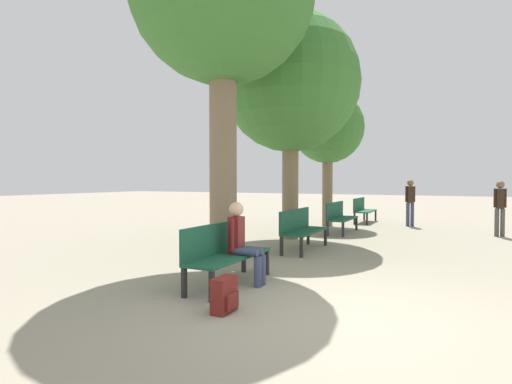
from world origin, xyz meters
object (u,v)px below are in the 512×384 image
(bench_row_0, at_px, (224,250))
(bench_row_3, at_px, (363,208))
(bench_row_1, at_px, (301,227))
(tree_row_2, at_px, (328,128))
(person_seated, at_px, (243,240))
(backpack, at_px, (225,295))
(pedestrian_near, at_px, (500,205))
(bench_row_2, at_px, (339,215))
(pedestrian_mid, at_px, (410,200))
(tree_row_1, at_px, (291,84))

(bench_row_0, height_order, bench_row_3, same)
(bench_row_1, height_order, tree_row_2, tree_row_2)
(person_seated, distance_m, backpack, 1.39)
(bench_row_0, height_order, backpack, bench_row_0)
(person_seated, relative_size, pedestrian_near, 0.79)
(bench_row_2, relative_size, pedestrian_mid, 1.10)
(pedestrian_near, bearing_deg, bench_row_0, -118.33)
(bench_row_0, distance_m, pedestrian_near, 8.83)
(bench_row_3, bearing_deg, bench_row_2, -90.00)
(tree_row_1, bearing_deg, bench_row_1, -60.71)
(pedestrian_near, relative_size, pedestrian_mid, 0.98)
(bench_row_3, bearing_deg, bench_row_0, -90.00)
(bench_row_2, distance_m, backpack, 7.72)
(bench_row_1, relative_size, person_seated, 1.42)
(backpack, relative_size, pedestrian_mid, 0.26)
(bench_row_1, bearing_deg, bench_row_0, -90.00)
(person_seated, bearing_deg, tree_row_2, 97.86)
(person_seated, xyz_separation_m, pedestrian_mid, (1.46, 9.17, 0.25))
(bench_row_1, bearing_deg, tree_row_2, 100.00)
(backpack, height_order, pedestrian_near, pedestrian_near)
(tree_row_2, xyz_separation_m, person_seated, (1.13, -8.18, -2.69))
(bench_row_1, bearing_deg, pedestrian_mid, 74.17)
(bench_row_1, xyz_separation_m, person_seated, (0.24, -3.15, 0.14))
(backpack, relative_size, pedestrian_near, 0.27)
(bench_row_1, bearing_deg, backpack, -81.25)
(bench_row_3, bearing_deg, person_seated, -88.57)
(bench_row_0, relative_size, tree_row_2, 0.38)
(tree_row_1, bearing_deg, pedestrian_near, 29.66)
(bench_row_3, relative_size, pedestrian_mid, 1.10)
(bench_row_0, height_order, pedestrian_near, pedestrian_near)
(bench_row_0, bearing_deg, bench_row_3, 90.00)
(person_seated, distance_m, pedestrian_mid, 9.29)
(tree_row_1, bearing_deg, pedestrian_mid, 59.72)
(bench_row_2, distance_m, tree_row_1, 4.10)
(person_seated, xyz_separation_m, backpack, (0.43, -1.24, -0.45))
(bench_row_1, bearing_deg, tree_row_1, 119.29)
(person_seated, height_order, pedestrian_mid, pedestrian_mid)
(bench_row_0, height_order, bench_row_2, same)
(person_seated, bearing_deg, bench_row_3, 91.43)
(pedestrian_near, height_order, pedestrian_mid, pedestrian_mid)
(bench_row_1, distance_m, pedestrian_mid, 6.27)
(bench_row_2, distance_m, bench_row_3, 3.30)
(pedestrian_mid, bearing_deg, person_seated, -99.07)
(pedestrian_mid, bearing_deg, bench_row_2, -122.10)
(bench_row_0, distance_m, bench_row_3, 9.90)
(tree_row_2, bearing_deg, bench_row_1, -80.00)
(bench_row_0, distance_m, backpack, 1.32)
(pedestrian_near, bearing_deg, bench_row_2, -164.40)
(bench_row_2, xyz_separation_m, pedestrian_mid, (1.71, 2.72, 0.39))
(bench_row_1, bearing_deg, bench_row_3, 90.00)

